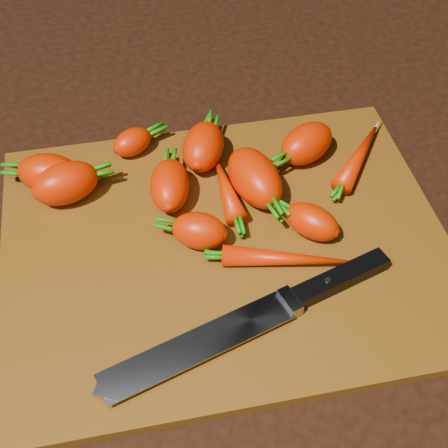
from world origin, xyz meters
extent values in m
cube|color=black|center=(0.00, 0.00, -0.01)|extent=(2.00, 2.00, 0.01)
cube|color=#57330E|center=(0.00, 0.00, 0.01)|extent=(0.50, 0.40, 0.01)
ellipsoid|color=#F12600|center=(-0.17, 0.10, 0.04)|extent=(0.09, 0.07, 0.05)
ellipsoid|color=#F12600|center=(-0.03, 0.00, 0.03)|extent=(0.07, 0.06, 0.04)
ellipsoid|color=#F12600|center=(0.05, 0.07, 0.04)|extent=(0.08, 0.10, 0.05)
ellipsoid|color=#F12600|center=(-0.05, 0.08, 0.04)|extent=(0.06, 0.08, 0.05)
ellipsoid|color=#F12600|center=(0.13, 0.12, 0.04)|extent=(0.09, 0.08, 0.05)
ellipsoid|color=#F12600|center=(-0.09, 0.17, 0.03)|extent=(0.06, 0.06, 0.03)
ellipsoid|color=#F12600|center=(0.10, -0.01, 0.03)|extent=(0.07, 0.07, 0.04)
ellipsoid|color=#F12600|center=(0.19, 0.09, 0.02)|extent=(0.10, 0.11, 0.03)
ellipsoid|color=#F12600|center=(0.06, -0.05, 0.02)|extent=(0.14, 0.06, 0.02)
ellipsoid|color=#F12600|center=(0.01, 0.07, 0.03)|extent=(0.03, 0.10, 0.03)
ellipsoid|color=#F12600|center=(0.00, 0.14, 0.04)|extent=(0.08, 0.09, 0.05)
ellipsoid|color=#F12600|center=(-0.19, 0.12, 0.04)|extent=(0.09, 0.07, 0.05)
cube|color=gray|center=(-0.15, -0.16, 0.02)|extent=(0.20, 0.09, 0.00)
cube|color=gray|center=(-0.05, -0.13, 0.02)|extent=(0.02, 0.03, 0.01)
cube|color=black|center=(0.01, -0.11, 0.02)|extent=(0.12, 0.05, 0.02)
cylinder|color=#B2B2B7|center=(0.00, -0.12, 0.03)|extent=(0.01, 0.01, 0.00)
camera|label=1|loc=(-0.09, -0.44, 0.55)|focal=50.00mm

